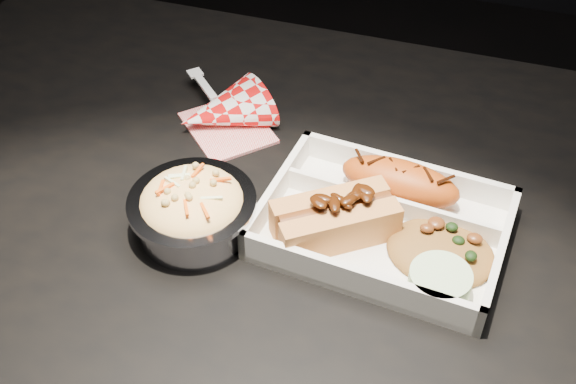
# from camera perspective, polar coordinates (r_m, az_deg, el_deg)

# --- Properties ---
(dining_table) EXTENTS (1.20, 0.80, 0.75)m
(dining_table) POSITION_cam_1_polar(r_m,az_deg,el_deg) (0.85, 1.47, -6.99)
(dining_table) COLOR black
(dining_table) RESTS_ON ground
(food_tray) EXTENTS (0.27, 0.20, 0.04)m
(food_tray) POSITION_cam_1_polar(r_m,az_deg,el_deg) (0.77, 7.50, -2.81)
(food_tray) COLOR silver
(food_tray) RESTS_ON dining_table
(fried_pastry) EXTENTS (0.14, 0.06, 0.05)m
(fried_pastry) POSITION_cam_1_polar(r_m,az_deg,el_deg) (0.79, 8.84, 0.84)
(fried_pastry) COLOR #B54912
(fried_pastry) RESTS_ON food_tray
(hotdog) EXTENTS (0.14, 0.12, 0.06)m
(hotdog) POSITION_cam_1_polar(r_m,az_deg,el_deg) (0.74, 3.74, -1.98)
(hotdog) COLOR #D18747
(hotdog) RESTS_ON food_tray
(fried_rice_mound) EXTENTS (0.12, 0.10, 0.03)m
(fried_rice_mound) POSITION_cam_1_polar(r_m,az_deg,el_deg) (0.74, 12.08, -4.09)
(fried_rice_mound) COLOR #94602A
(fried_rice_mound) RESTS_ON food_tray
(cupcake_liner) EXTENTS (0.06, 0.06, 0.03)m
(cupcake_liner) POSITION_cam_1_polar(r_m,az_deg,el_deg) (0.71, 11.85, -7.11)
(cupcake_liner) COLOR #BADBA6
(cupcake_liner) RESTS_ON food_tray
(foil_coleslaw_cup) EXTENTS (0.13, 0.13, 0.07)m
(foil_coleslaw_cup) POSITION_cam_1_polar(r_m,az_deg,el_deg) (0.76, -7.55, -1.26)
(foil_coleslaw_cup) COLOR silver
(foil_coleslaw_cup) RESTS_ON dining_table
(napkin_fork) EXTENTS (0.16, 0.16, 0.10)m
(napkin_fork) POSITION_cam_1_polar(r_m,az_deg,el_deg) (0.91, -5.20, 6.31)
(napkin_fork) COLOR red
(napkin_fork) RESTS_ON dining_table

